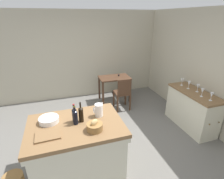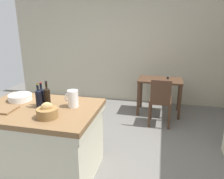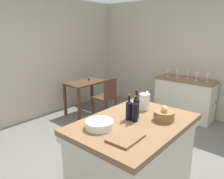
% 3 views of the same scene
% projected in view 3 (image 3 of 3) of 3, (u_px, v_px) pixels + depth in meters
% --- Properties ---
extents(ground_plane, '(6.76, 6.76, 0.00)m').
position_uv_depth(ground_plane, '(124.00, 162.00, 3.23)').
color(ground_plane, '#66635E').
extents(wall_back, '(5.32, 0.12, 2.60)m').
position_uv_depth(wall_back, '(26.00, 60.00, 4.51)').
color(wall_back, '#B2AA93').
rests_on(wall_back, ground).
extents(wall_right, '(0.12, 5.20, 2.60)m').
position_uv_depth(wall_right, '(197.00, 58.00, 4.79)').
color(wall_right, '#B2AA93').
rests_on(wall_right, ground).
extents(island_table, '(1.42, 1.00, 0.91)m').
position_uv_depth(island_table, '(133.00, 154.00, 2.54)').
color(island_table, brown).
rests_on(island_table, ground).
extents(side_cabinet, '(0.52, 1.27, 0.88)m').
position_uv_depth(side_cabinet, '(184.00, 98.00, 4.81)').
color(side_cabinet, brown).
rests_on(side_cabinet, ground).
extents(writing_desk, '(0.91, 0.58, 0.81)m').
position_uv_depth(writing_desk, '(86.00, 87.00, 5.00)').
color(writing_desk, '#472D1E').
rests_on(writing_desk, ground).
extents(wooden_chair, '(0.41, 0.41, 0.92)m').
position_uv_depth(wooden_chair, '(106.00, 97.00, 4.67)').
color(wooden_chair, '#472D1E').
rests_on(wooden_chair, ground).
extents(pitcher, '(0.17, 0.13, 0.25)m').
position_uv_depth(pitcher, '(144.00, 102.00, 2.77)').
color(pitcher, white).
rests_on(pitcher, island_table).
extents(wash_bowl, '(0.30, 0.30, 0.08)m').
position_uv_depth(wash_bowl, '(99.00, 124.00, 2.26)').
color(wash_bowl, white).
rests_on(wash_bowl, island_table).
extents(bread_basket, '(0.23, 0.23, 0.18)m').
position_uv_depth(bread_basket, '(164.00, 115.00, 2.45)').
color(bread_basket, olive).
rests_on(bread_basket, island_table).
extents(cutting_board, '(0.34, 0.26, 0.02)m').
position_uv_depth(cutting_board, '(126.00, 138.00, 2.03)').
color(cutting_board, brown).
rests_on(cutting_board, island_table).
extents(wine_bottle_dark, '(0.07, 0.07, 0.33)m').
position_uv_depth(wine_bottle_dark, '(136.00, 107.00, 2.50)').
color(wine_bottle_dark, black).
rests_on(wine_bottle_dark, island_table).
extents(wine_bottle_amber, '(0.07, 0.07, 0.30)m').
position_uv_depth(wine_bottle_amber, '(129.00, 110.00, 2.45)').
color(wine_bottle_amber, black).
rests_on(wine_bottle_amber, island_table).
extents(wine_bottle_green, '(0.07, 0.07, 0.30)m').
position_uv_depth(wine_bottle_green, '(135.00, 111.00, 2.41)').
color(wine_bottle_green, black).
rests_on(wine_bottle_green, island_table).
extents(wine_glass_far_left, '(0.07, 0.07, 0.17)m').
position_uv_depth(wine_glass_far_left, '(207.00, 76.00, 4.37)').
color(wine_glass_far_left, white).
rests_on(wine_glass_far_left, side_cabinet).
extents(wine_glass_left, '(0.07, 0.07, 0.18)m').
position_uv_depth(wine_glass_left, '(197.00, 75.00, 4.48)').
color(wine_glass_left, white).
rests_on(wine_glass_left, side_cabinet).
extents(wine_glass_middle, '(0.07, 0.07, 0.17)m').
position_uv_depth(wine_glass_middle, '(188.00, 73.00, 4.68)').
color(wine_glass_middle, white).
rests_on(wine_glass_middle, side_cabinet).
extents(wine_glass_right, '(0.07, 0.07, 0.18)m').
position_uv_depth(wine_glass_right, '(177.00, 72.00, 4.77)').
color(wine_glass_right, white).
rests_on(wine_glass_right, side_cabinet).
extents(wine_glass_far_right, '(0.07, 0.07, 0.16)m').
position_uv_depth(wine_glass_far_right, '(168.00, 72.00, 4.91)').
color(wine_glass_far_right, white).
rests_on(wine_glass_far_right, side_cabinet).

